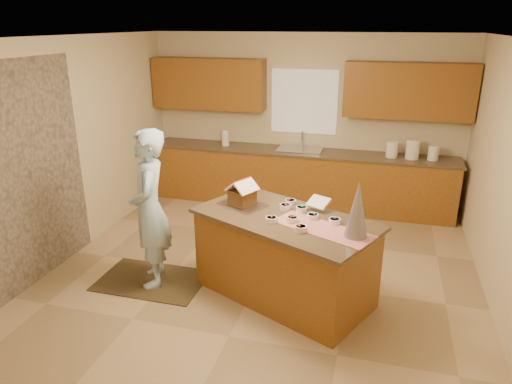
% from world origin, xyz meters
% --- Properties ---
extents(floor, '(5.50, 5.50, 0.00)m').
position_xyz_m(floor, '(0.00, 0.00, 0.00)').
color(floor, tan).
rests_on(floor, ground).
extents(ceiling, '(5.50, 5.50, 0.00)m').
position_xyz_m(ceiling, '(0.00, 0.00, 2.70)').
color(ceiling, silver).
rests_on(ceiling, floor).
extents(wall_back, '(5.50, 5.50, 0.00)m').
position_xyz_m(wall_back, '(0.00, 2.75, 1.35)').
color(wall_back, beige).
rests_on(wall_back, floor).
extents(wall_front, '(5.50, 5.50, 0.00)m').
position_xyz_m(wall_front, '(0.00, -2.75, 1.35)').
color(wall_front, beige).
rests_on(wall_front, floor).
extents(wall_left, '(5.50, 5.50, 0.00)m').
position_xyz_m(wall_left, '(-2.50, 0.00, 1.35)').
color(wall_left, beige).
rests_on(wall_left, floor).
extents(stone_accent, '(0.00, 2.50, 2.50)m').
position_xyz_m(stone_accent, '(-2.48, -0.80, 1.25)').
color(stone_accent, gray).
rests_on(stone_accent, wall_left).
extents(window_curtain, '(1.05, 0.03, 1.00)m').
position_xyz_m(window_curtain, '(0.00, 2.72, 1.65)').
color(window_curtain, white).
rests_on(window_curtain, wall_back).
extents(back_counter_base, '(4.80, 0.60, 0.88)m').
position_xyz_m(back_counter_base, '(0.00, 2.45, 0.44)').
color(back_counter_base, '#945E1E').
rests_on(back_counter_base, floor).
extents(back_counter_top, '(4.85, 0.63, 0.04)m').
position_xyz_m(back_counter_top, '(0.00, 2.45, 0.90)').
color(back_counter_top, brown).
rests_on(back_counter_top, back_counter_base).
extents(upper_cabinet_left, '(1.85, 0.35, 0.80)m').
position_xyz_m(upper_cabinet_left, '(-1.55, 2.57, 1.90)').
color(upper_cabinet_left, brown).
rests_on(upper_cabinet_left, wall_back).
extents(upper_cabinet_right, '(1.85, 0.35, 0.80)m').
position_xyz_m(upper_cabinet_right, '(1.55, 2.57, 1.90)').
color(upper_cabinet_right, brown).
rests_on(upper_cabinet_right, wall_back).
extents(sink, '(0.70, 0.45, 0.12)m').
position_xyz_m(sink, '(0.00, 2.45, 0.89)').
color(sink, silver).
rests_on(sink, back_counter_top).
extents(faucet, '(0.03, 0.03, 0.28)m').
position_xyz_m(faucet, '(0.00, 2.63, 1.06)').
color(faucet, silver).
rests_on(faucet, back_counter_top).
extents(island_base, '(2.04, 1.59, 0.89)m').
position_xyz_m(island_base, '(0.35, -0.27, 0.45)').
color(island_base, '#945E1E').
rests_on(island_base, floor).
extents(island_top, '(2.14, 1.70, 0.04)m').
position_xyz_m(island_top, '(0.35, -0.27, 0.91)').
color(island_top, brown).
rests_on(island_top, island_base).
extents(table_runner, '(1.07, 0.76, 0.01)m').
position_xyz_m(table_runner, '(0.76, -0.47, 0.93)').
color(table_runner, red).
rests_on(table_runner, island_top).
extents(baking_tray, '(0.57, 0.51, 0.03)m').
position_xyz_m(baking_tray, '(-0.18, -0.09, 0.94)').
color(baking_tray, silver).
rests_on(baking_tray, island_top).
extents(cookbook, '(0.27, 0.25, 0.10)m').
position_xyz_m(cookbook, '(0.65, 0.01, 1.02)').
color(cookbook, white).
rests_on(cookbook, island_top).
extents(tinsel_tree, '(0.30, 0.30, 0.56)m').
position_xyz_m(tinsel_tree, '(1.09, -0.56, 1.21)').
color(tinsel_tree, '#B7B7C4').
rests_on(tinsel_tree, island_top).
extents(rug, '(1.21, 0.79, 0.01)m').
position_xyz_m(rug, '(-1.20, -0.40, 0.01)').
color(rug, black).
rests_on(rug, floor).
extents(boy, '(0.65, 0.77, 1.79)m').
position_xyz_m(boy, '(-1.15, -0.40, 0.91)').
color(boy, '#A9D2F0').
rests_on(boy, rug).
extents(canister_a, '(0.18, 0.18, 0.24)m').
position_xyz_m(canister_a, '(1.40, 2.45, 1.04)').
color(canister_a, white).
rests_on(canister_a, back_counter_top).
extents(canister_b, '(0.20, 0.20, 0.29)m').
position_xyz_m(canister_b, '(1.70, 2.45, 1.06)').
color(canister_b, white).
rests_on(canister_b, back_counter_top).
extents(canister_c, '(0.15, 0.15, 0.22)m').
position_xyz_m(canister_c, '(1.99, 2.45, 1.03)').
color(canister_c, white).
rests_on(canister_c, back_counter_top).
extents(paper_towel, '(0.12, 0.12, 0.26)m').
position_xyz_m(paper_towel, '(-1.24, 2.45, 1.05)').
color(paper_towel, white).
rests_on(paper_towel, back_counter_top).
extents(gingerbread_house, '(0.37, 0.37, 0.29)m').
position_xyz_m(gingerbread_house, '(-0.18, -0.09, 1.06)').
color(gingerbread_house, brown).
rests_on(gingerbread_house, baking_tray).
extents(candy_bowls, '(0.74, 0.79, 0.06)m').
position_xyz_m(candy_bowls, '(0.48, -0.25, 0.96)').
color(candy_bowls, '#DB267A').
rests_on(candy_bowls, island_top).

